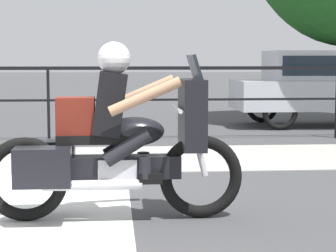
{
  "coord_description": "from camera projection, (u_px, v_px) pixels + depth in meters",
  "views": [
    {
      "loc": [
        1.11,
        -5.9,
        1.44
      ],
      "look_at": [
        1.62,
        0.09,
        0.81
      ],
      "focal_mm": 70.0,
      "sensor_mm": 36.0,
      "label": 1
    }
  ],
  "objects": [
    {
      "name": "motorcycle",
      "position": [
        114.0,
        142.0,
        5.78
      ],
      "size": [
        2.31,
        0.76,
        1.58
      ],
      "rotation": [
        0.0,
        0.0,
        0.02
      ],
      "color": "black",
      "rests_on": "ground"
    },
    {
      "name": "fence_railing",
      "position": [
        48.0,
        83.0,
        11.23
      ],
      "size": [
        36.0,
        0.05,
        1.29
      ],
      "color": "black",
      "rests_on": "ground"
    },
    {
      "name": "sidewalk_band",
      "position": [
        35.0,
        159.0,
        9.28
      ],
      "size": [
        44.0,
        2.4,
        0.01
      ],
      "primitive_type": "cube",
      "color": "#A8A59E",
      "rests_on": "ground"
    },
    {
      "name": "parked_car",
      "position": [
        324.0,
        83.0,
        13.85
      ],
      "size": [
        3.96,
        1.7,
        1.59
      ],
      "rotation": [
        0.0,
        0.0,
        -0.02
      ],
      "color": "#B7BCC4",
      "rests_on": "ground"
    }
  ]
}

